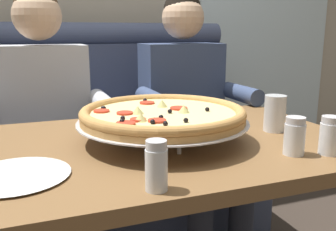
{
  "coord_description": "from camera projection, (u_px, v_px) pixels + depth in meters",
  "views": [
    {
      "loc": [
        -0.39,
        -1.05,
        1.08
      ],
      "look_at": [
        0.01,
        0.03,
        0.82
      ],
      "focal_mm": 39.35,
      "sensor_mm": 36.0,
      "label": 1
    }
  ],
  "objects": [
    {
      "name": "diner_right",
      "position": [
        189.0,
        107.0,
        1.84
      ],
      "size": [
        0.54,
        0.64,
        1.27
      ],
      "color": "#2D3342",
      "rests_on": "ground_plane"
    },
    {
      "name": "shaker_pepper_flakes",
      "position": [
        330.0,
        138.0,
        1.02
      ],
      "size": [
        0.06,
        0.06,
        0.11
      ],
      "color": "white",
      "rests_on": "dining_table"
    },
    {
      "name": "shaker_parmesan",
      "position": [
        156.0,
        169.0,
        0.79
      ],
      "size": [
        0.05,
        0.05,
        0.11
      ],
      "color": "white",
      "rests_on": "dining_table"
    },
    {
      "name": "diner_left",
      "position": [
        45.0,
        118.0,
        1.6
      ],
      "size": [
        0.54,
        0.64,
        1.27
      ],
      "color": "#2D3342",
      "rests_on": "ground_plane"
    },
    {
      "name": "pizza",
      "position": [
        162.0,
        115.0,
        1.14
      ],
      "size": [
        0.53,
        0.53,
        0.12
      ],
      "color": "silver",
      "rests_on": "dining_table"
    },
    {
      "name": "plate_near_left",
      "position": [
        16.0,
        173.0,
        0.87
      ],
      "size": [
        0.25,
        0.25,
        0.02
      ],
      "color": "white",
      "rests_on": "dining_table"
    },
    {
      "name": "dining_table",
      "position": [
        167.0,
        169.0,
        1.18
      ],
      "size": [
        1.19,
        0.8,
        0.74
      ],
      "color": "brown",
      "rests_on": "ground_plane"
    },
    {
      "name": "booth_bench",
      "position": [
        112.0,
        158.0,
        2.03
      ],
      "size": [
        1.52,
        0.78,
        1.13
      ],
      "color": "#424C6B",
      "rests_on": "ground_plane"
    },
    {
      "name": "patio_chair",
      "position": [
        216.0,
        90.0,
        3.58
      ],
      "size": [
        0.41,
        0.4,
        0.86
      ],
      "color": "black",
      "rests_on": "ground_plane"
    },
    {
      "name": "drinking_glass",
      "position": [
        275.0,
        115.0,
        1.26
      ],
      "size": [
        0.07,
        0.07,
        0.12
      ],
      "color": "silver",
      "rests_on": "dining_table"
    },
    {
      "name": "shaker_oregano",
      "position": [
        294.0,
        139.0,
        1.02
      ],
      "size": [
        0.06,
        0.06,
        0.11
      ],
      "color": "white",
      "rests_on": "dining_table"
    }
  ]
}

